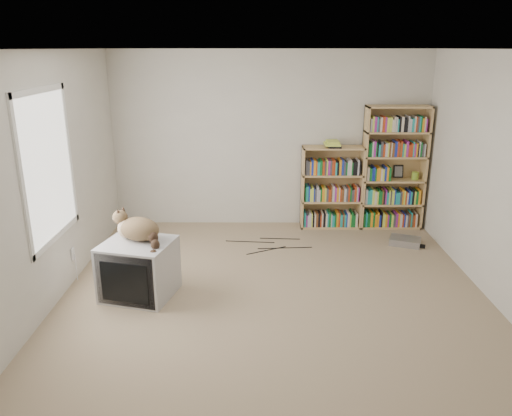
{
  "coord_description": "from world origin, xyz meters",
  "views": [
    {
      "loc": [
        -0.18,
        -4.58,
        2.51
      ],
      "look_at": [
        -0.2,
        1.0,
        0.71
      ],
      "focal_mm": 35.0,
      "sensor_mm": 36.0,
      "label": 1
    }
  ],
  "objects_px": {
    "cat": "(141,234)",
    "dvd_player": "(405,241)",
    "bookcase_tall": "(393,171)",
    "bookcase_short": "(331,191)",
    "crt_tv": "(139,269)"
  },
  "relations": [
    {
      "from": "cat",
      "to": "dvd_player",
      "type": "xyz_separation_m",
      "value": [
        3.18,
        1.42,
        -0.64
      ]
    },
    {
      "from": "bookcase_tall",
      "to": "dvd_player",
      "type": "relative_size",
      "value": 4.48
    },
    {
      "from": "bookcase_short",
      "to": "cat",
      "type": "bearing_deg",
      "value": -136.59
    },
    {
      "from": "bookcase_short",
      "to": "dvd_player",
      "type": "xyz_separation_m",
      "value": [
        0.91,
        -0.73,
        -0.5
      ]
    },
    {
      "from": "crt_tv",
      "to": "bookcase_short",
      "type": "distance_m",
      "value": 3.17
    },
    {
      "from": "bookcase_tall",
      "to": "bookcase_short",
      "type": "height_order",
      "value": "bookcase_tall"
    },
    {
      "from": "cat",
      "to": "bookcase_short",
      "type": "relative_size",
      "value": 0.55
    },
    {
      "from": "crt_tv",
      "to": "cat",
      "type": "height_order",
      "value": "cat"
    },
    {
      "from": "crt_tv",
      "to": "cat",
      "type": "distance_m",
      "value": 0.39
    },
    {
      "from": "cat",
      "to": "bookcase_short",
      "type": "xyz_separation_m",
      "value": [
        2.27,
        2.15,
        -0.15
      ]
    },
    {
      "from": "bookcase_tall",
      "to": "dvd_player",
      "type": "distance_m",
      "value": 1.08
    },
    {
      "from": "cat",
      "to": "dvd_player",
      "type": "height_order",
      "value": "cat"
    },
    {
      "from": "crt_tv",
      "to": "dvd_player",
      "type": "xyz_separation_m",
      "value": [
        3.22,
        1.43,
        -0.25
      ]
    },
    {
      "from": "bookcase_short",
      "to": "dvd_player",
      "type": "height_order",
      "value": "bookcase_short"
    },
    {
      "from": "cat",
      "to": "crt_tv",
      "type": "bearing_deg",
      "value": -141.72
    }
  ]
}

